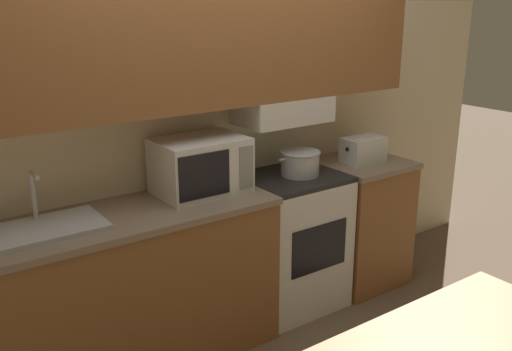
% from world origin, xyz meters
% --- Properties ---
extents(ground_plane, '(16.00, 16.00, 0.00)m').
position_xyz_m(ground_plane, '(0.00, 0.00, 0.00)').
color(ground_plane, brown).
extents(wall_back, '(5.21, 0.38, 2.55)m').
position_xyz_m(wall_back, '(0.01, -0.06, 1.46)').
color(wall_back, beige).
rests_on(wall_back, ground_plane).
extents(lower_counter_main, '(1.62, 0.58, 0.90)m').
position_xyz_m(lower_counter_main, '(-0.61, -0.28, 0.45)').
color(lower_counter_main, brown).
rests_on(lower_counter_main, ground_plane).
extents(lower_counter_right_stub, '(0.58, 0.58, 0.90)m').
position_xyz_m(lower_counter_right_stub, '(1.12, -0.28, 0.45)').
color(lower_counter_right_stub, brown).
rests_on(lower_counter_right_stub, ground_plane).
extents(stove_range, '(0.62, 0.55, 0.90)m').
position_xyz_m(stove_range, '(0.52, -0.27, 0.45)').
color(stove_range, silver).
rests_on(stove_range, ground_plane).
extents(cooking_pot, '(0.33, 0.25, 0.16)m').
position_xyz_m(cooking_pot, '(0.56, -0.29, 0.98)').
color(cooking_pot, '#B7BABF').
rests_on(cooking_pot, stove_range).
extents(microwave, '(0.50, 0.37, 0.32)m').
position_xyz_m(microwave, '(-0.11, -0.22, 1.06)').
color(microwave, silver).
rests_on(microwave, lower_counter_main).
extents(toaster, '(0.30, 0.18, 0.17)m').
position_xyz_m(toaster, '(1.11, -0.31, 0.99)').
color(toaster, silver).
rests_on(toaster, lower_counter_right_stub).
extents(sink_basin, '(0.56, 0.34, 0.28)m').
position_xyz_m(sink_basin, '(-1.02, -0.28, 0.92)').
color(sink_basin, '#B7BABF').
rests_on(sink_basin, lower_counter_main).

